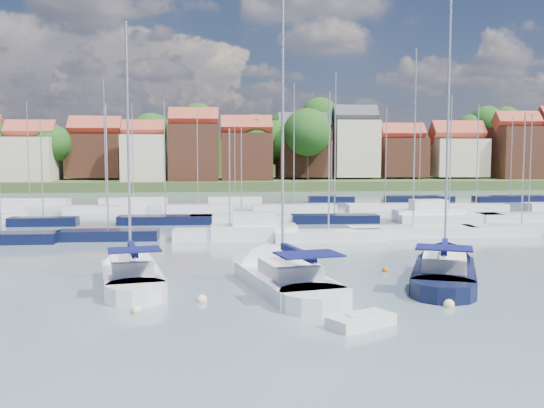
{
  "coord_description": "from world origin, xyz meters",
  "views": [
    {
      "loc": [
        -7.83,
        -29.13,
        7.01
      ],
      "look_at": [
        -4.31,
        14.0,
        3.41
      ],
      "focal_mm": 40.0,
      "sensor_mm": 36.0,
      "label": 1
    }
  ],
  "objects": [
    {
      "name": "ground",
      "position": [
        0.0,
        40.0,
        0.0
      ],
      "size": [
        260.0,
        260.0,
        0.0
      ],
      "primitive_type": "plane",
      "color": "#4F636C",
      "rests_on": "ground"
    },
    {
      "name": "tender",
      "position": [
        -2.26,
        -5.42,
        0.23
      ],
      "size": [
        3.06,
        2.53,
        0.6
      ],
      "rotation": [
        0.0,
        0.0,
        0.53
      ],
      "color": "silver",
      "rests_on": "ground"
    },
    {
      "name": "sailboat_left",
      "position": [
        -12.98,
        4.4,
        0.36
      ],
      "size": [
        5.2,
        11.48,
        15.12
      ],
      "rotation": [
        0.0,
        0.0,
        1.78
      ],
      "color": "silver",
      "rests_on": "ground"
    },
    {
      "name": "buoy_c",
      "position": [
        -8.85,
        -0.76,
        0.0
      ],
      "size": [
        0.53,
        0.53,
        0.53
      ],
      "primitive_type": "sphere",
      "color": "beige",
      "rests_on": "ground"
    },
    {
      "name": "sailboat_centre",
      "position": [
        -4.99,
        3.24,
        0.35
      ],
      "size": [
        6.3,
        13.38,
        17.52
      ],
      "rotation": [
        0.0,
        0.0,
        1.8
      ],
      "color": "silver",
      "rests_on": "ground"
    },
    {
      "name": "marina_field",
      "position": [
        1.91,
        35.15,
        0.43
      ],
      "size": [
        79.62,
        41.41,
        15.93
      ],
      "color": "silver",
      "rests_on": "ground"
    },
    {
      "name": "sailboat_navy",
      "position": [
        4.77,
        4.04,
        0.35
      ],
      "size": [
        7.39,
        12.44,
        16.74
      ],
      "rotation": [
        0.0,
        0.0,
        1.2
      ],
      "color": "black",
      "rests_on": "ground"
    },
    {
      "name": "buoy_d",
      "position": [
        2.48,
        -2.64,
        0.0
      ],
      "size": [
        0.52,
        0.52,
        0.52
      ],
      "primitive_type": "sphere",
      "color": "beige",
      "rests_on": "ground"
    },
    {
      "name": "buoy_e",
      "position": [
        1.81,
        5.78,
        0.0
      ],
      "size": [
        0.41,
        0.41,
        0.41
      ],
      "primitive_type": "sphere",
      "color": "#D85914",
      "rests_on": "ground"
    },
    {
      "name": "far_shore_town",
      "position": [
        2.23,
        132.67,
        4.61
      ],
      "size": [
        212.46,
        90.0,
        22.27
      ],
      "color": "#3D4A25",
      "rests_on": "ground"
    },
    {
      "name": "buoy_b",
      "position": [
        -11.67,
        -2.51,
        0.0
      ],
      "size": [
        0.5,
        0.5,
        0.5
      ],
      "primitive_type": "sphere",
      "color": "beige",
      "rests_on": "ground"
    }
  ]
}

